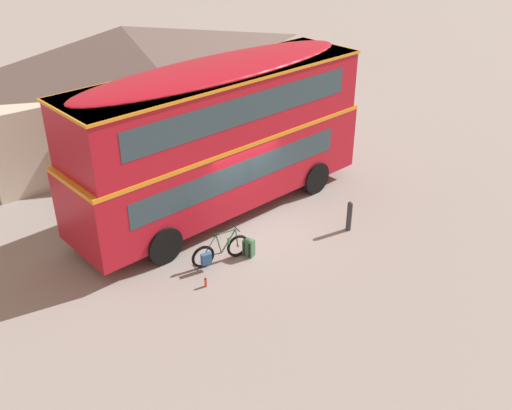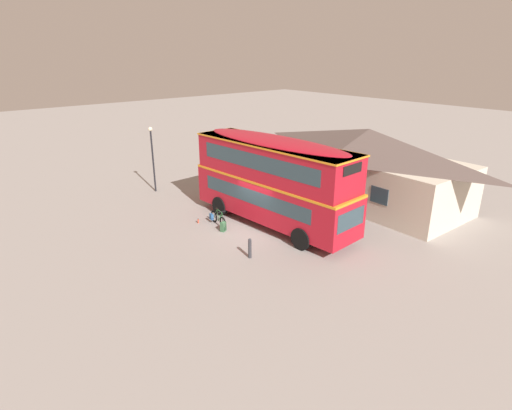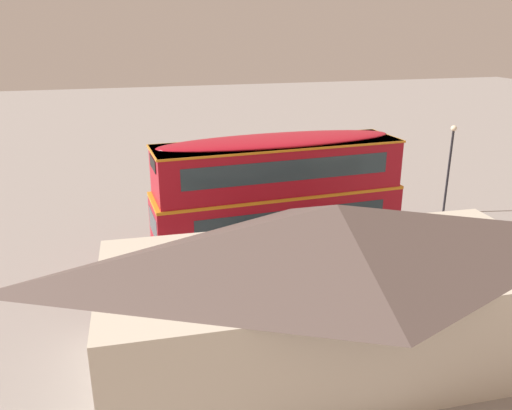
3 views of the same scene
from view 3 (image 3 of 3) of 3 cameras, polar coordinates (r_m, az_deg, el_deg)
name	(u,v)px [view 3 (image 3 of 3)]	position (r m, az deg, el deg)	size (l,w,h in m)	color
ground_plane	(268,239)	(22.59, 1.29, -3.72)	(120.00, 120.00, 0.00)	gray
double_decker_bus	(277,189)	(20.52, 2.38, 1.74)	(10.05, 3.10, 4.79)	black
touring_bicycle	(300,218)	(23.95, 4.86, -1.47)	(1.75, 0.48, 0.97)	black
backpack_on_ground	(281,220)	(23.92, 2.73, -1.65)	(0.34, 0.36, 0.56)	#386642
water_bottle_red_squeeze	(313,217)	(24.92, 6.31, -1.29)	(0.08, 0.08, 0.26)	#D84C33
pub_building	(333,282)	(14.15, 8.47, -8.38)	(12.70, 6.18, 4.50)	beige
street_lamp	(450,159)	(26.54, 20.55, 4.72)	(0.28, 0.28, 4.35)	black
kerb_bollard	(209,216)	(23.88, -5.23, -1.21)	(0.16, 0.16, 0.97)	#333338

